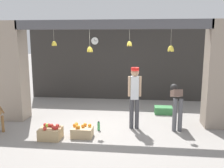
# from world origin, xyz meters

# --- Properties ---
(ground_plane) EXTENTS (60.00, 60.00, 0.00)m
(ground_plane) POSITION_xyz_m (0.00, 0.00, 0.00)
(ground_plane) COLOR gray
(shop_back_wall) EXTENTS (7.01, 0.12, 2.81)m
(shop_back_wall) POSITION_xyz_m (0.00, 3.06, 1.41)
(shop_back_wall) COLOR #2D2B28
(shop_back_wall) RESTS_ON ground_plane
(shop_pillar_left) EXTENTS (0.70, 0.60, 2.81)m
(shop_pillar_left) POSITION_xyz_m (-2.85, 0.30, 1.41)
(shop_pillar_left) COLOR gray
(shop_pillar_left) RESTS_ON ground_plane
(shop_pillar_right) EXTENTS (0.70, 0.60, 2.81)m
(shop_pillar_right) POSITION_xyz_m (2.85, 0.30, 1.41)
(shop_pillar_right) COLOR gray
(shop_pillar_right) RESTS_ON ground_plane
(storefront_awning) EXTENTS (5.11, 0.26, 0.85)m
(storefront_awning) POSITION_xyz_m (0.01, 0.12, 2.68)
(storefront_awning) COLOR #4C4C51
(shopkeeper) EXTENTS (0.34, 0.27, 1.62)m
(shopkeeper) POSITION_xyz_m (0.65, -0.14, 0.95)
(shopkeeper) COLOR #424247
(shopkeeper) RESTS_ON ground_plane
(worker_stooping) EXTENTS (0.26, 0.84, 1.11)m
(worker_stooping) POSITION_xyz_m (1.74, 0.02, 0.74)
(worker_stooping) COLOR #56565B
(worker_stooping) RESTS_ON ground_plane
(fruit_crate_oranges) EXTENTS (0.50, 0.36, 0.32)m
(fruit_crate_oranges) POSITION_xyz_m (-0.58, -0.87, 0.14)
(fruit_crate_oranges) COLOR tan
(fruit_crate_oranges) RESTS_ON ground_plane
(fruit_crate_apples) EXTENTS (0.50, 0.43, 0.34)m
(fruit_crate_apples) POSITION_xyz_m (-1.29, -1.06, 0.15)
(fruit_crate_apples) COLOR tan
(fruit_crate_apples) RESTS_ON ground_plane
(produce_box_green) EXTENTS (0.55, 0.36, 0.23)m
(produce_box_green) POSITION_xyz_m (1.54, 1.26, 0.11)
(produce_box_green) COLOR #387A42
(produce_box_green) RESTS_ON ground_plane
(water_bottle) EXTENTS (0.07, 0.07, 0.24)m
(water_bottle) POSITION_xyz_m (-0.25, -0.39, 0.11)
(water_bottle) COLOR #38934C
(water_bottle) RESTS_ON ground_plane
(wall_clock) EXTENTS (0.29, 0.03, 0.29)m
(wall_clock) POSITION_xyz_m (-0.94, 2.99, 2.25)
(wall_clock) COLOR black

